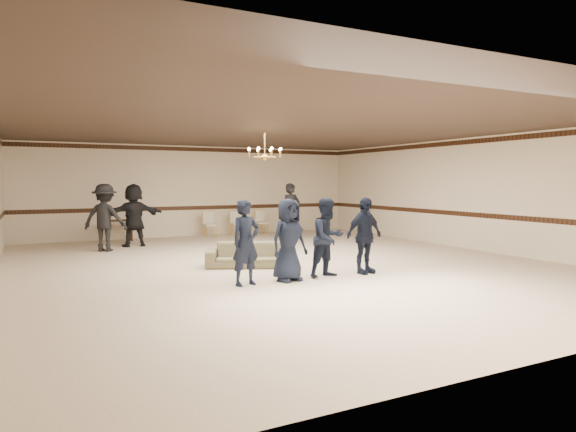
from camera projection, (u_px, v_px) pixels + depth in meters
name	position (u px, v px, depth m)	size (l,w,h in m)	color
room	(282.00, 196.00, 11.70)	(12.01, 14.01, 3.21)	beige
chair_rail	(196.00, 208.00, 17.96)	(12.00, 0.02, 0.14)	#351B10
crown_molding	(195.00, 149.00, 17.81)	(12.00, 0.02, 0.14)	#351B10
chandelier	(265.00, 144.00, 12.50)	(0.94, 0.94, 0.89)	gold
boy_a	(246.00, 242.00, 9.39)	(0.59, 0.39, 1.62)	black
boy_b	(289.00, 240.00, 9.80)	(0.79, 0.51, 1.62)	black
boy_c	(328.00, 238.00, 10.21)	(0.79, 0.61, 1.62)	black
boy_d	(364.00, 235.00, 10.61)	(0.95, 0.39, 1.62)	black
settee	(248.00, 255.00, 11.47)	(1.90, 0.74, 0.55)	#676345
adult_left	(105.00, 218.00, 13.97)	(1.22, 0.70, 1.88)	black
adult_mid	(134.00, 215.00, 15.00)	(1.74, 0.56, 1.88)	black
adult_right	(291.00, 211.00, 16.94)	(0.69, 0.45, 1.88)	black
banquet_chair_left	(210.00, 225.00, 17.47)	(0.43, 0.43, 0.89)	beige
banquet_chair_mid	(237.00, 223.00, 17.92)	(0.43, 0.43, 0.89)	beige
banquet_chair_right	(262.00, 222.00, 18.37)	(0.43, 0.43, 0.89)	beige
console_table	(119.00, 230.00, 16.30)	(0.84, 0.36, 0.71)	#361C12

